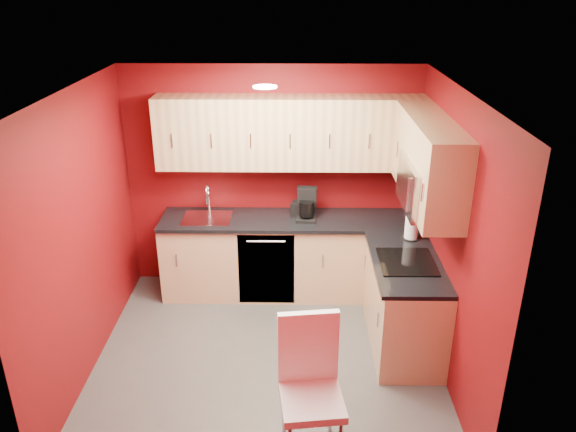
{
  "coord_description": "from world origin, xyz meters",
  "views": [
    {
      "loc": [
        0.25,
        -4.37,
        3.34
      ],
      "look_at": [
        0.19,
        0.55,
        1.21
      ],
      "focal_mm": 35.0,
      "sensor_mm": 36.0,
      "label": 1
    }
  ],
  "objects_px": {
    "coffee_maker": "(307,205)",
    "paper_towel": "(412,224)",
    "sink": "(207,215)",
    "napkin_holder": "(298,209)",
    "dining_chair": "(312,393)",
    "microwave": "(427,186)"
  },
  "relations": [
    {
      "from": "sink",
      "to": "napkin_holder",
      "type": "distance_m",
      "value": 0.99
    },
    {
      "from": "dining_chair",
      "to": "coffee_maker",
      "type": "bearing_deg",
      "value": 83.07
    },
    {
      "from": "sink",
      "to": "paper_towel",
      "type": "distance_m",
      "value": 2.17
    },
    {
      "from": "coffee_maker",
      "to": "napkin_holder",
      "type": "height_order",
      "value": "coffee_maker"
    },
    {
      "from": "napkin_holder",
      "to": "dining_chair",
      "type": "relative_size",
      "value": 0.14
    },
    {
      "from": "microwave",
      "to": "sink",
      "type": "relative_size",
      "value": 1.46
    },
    {
      "from": "napkin_holder",
      "to": "sink",
      "type": "bearing_deg",
      "value": -175.89
    },
    {
      "from": "microwave",
      "to": "coffee_maker",
      "type": "distance_m",
      "value": 1.52
    },
    {
      "from": "coffee_maker",
      "to": "paper_towel",
      "type": "xyz_separation_m",
      "value": [
        1.03,
        -0.46,
        -0.02
      ]
    },
    {
      "from": "microwave",
      "to": "dining_chair",
      "type": "distance_m",
      "value": 2.02
    },
    {
      "from": "sink",
      "to": "coffee_maker",
      "type": "distance_m",
      "value": 1.09
    },
    {
      "from": "napkin_holder",
      "to": "paper_towel",
      "type": "distance_m",
      "value": 1.26
    },
    {
      "from": "microwave",
      "to": "paper_towel",
      "type": "xyz_separation_m",
      "value": [
        0.02,
        0.51,
        -0.6
      ]
    },
    {
      "from": "paper_towel",
      "to": "dining_chair",
      "type": "height_order",
      "value": "paper_towel"
    },
    {
      "from": "coffee_maker",
      "to": "napkin_holder",
      "type": "distance_m",
      "value": 0.17
    },
    {
      "from": "coffee_maker",
      "to": "paper_towel",
      "type": "distance_m",
      "value": 1.13
    },
    {
      "from": "microwave",
      "to": "napkin_holder",
      "type": "height_order",
      "value": "microwave"
    },
    {
      "from": "sink",
      "to": "napkin_holder",
      "type": "bearing_deg",
      "value": 4.11
    },
    {
      "from": "coffee_maker",
      "to": "napkin_holder",
      "type": "relative_size",
      "value": 2.19
    },
    {
      "from": "microwave",
      "to": "dining_chair",
      "type": "xyz_separation_m",
      "value": [
        -1.01,
        -1.36,
        -1.1
      ]
    },
    {
      "from": "sink",
      "to": "napkin_holder",
      "type": "relative_size",
      "value": 3.34
    },
    {
      "from": "microwave",
      "to": "paper_towel",
      "type": "distance_m",
      "value": 0.78
    }
  ]
}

